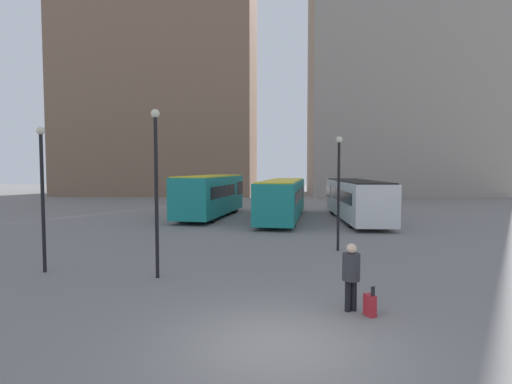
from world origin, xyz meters
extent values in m
plane|color=slate|center=(0.00, 0.00, 0.00)|extent=(160.00, 160.00, 0.00)
cube|color=#7F604C|center=(-17.09, 48.60, 18.68)|extent=(26.26, 14.34, 37.37)
cube|color=gray|center=(15.95, 48.60, 17.01)|extent=(23.98, 13.42, 34.03)
cube|color=#19847F|center=(-5.22, 21.29, 1.65)|extent=(3.83, 10.12, 2.72)
cube|color=black|center=(-4.70, 25.30, 2.00)|extent=(2.83, 2.14, 1.04)
cube|color=black|center=(-5.34, 20.41, 2.00)|extent=(3.40, 6.60, 0.82)
cube|color=yellow|center=(-5.22, 21.29, 3.06)|extent=(3.60, 9.89, 0.08)
cylinder|color=black|center=(-4.83, 24.32, 0.53)|extent=(2.59, 1.38, 1.06)
cylinder|color=black|center=(-5.62, 18.25, 0.53)|extent=(2.59, 1.38, 1.06)
cube|color=#19847F|center=(0.12, 20.20, 1.49)|extent=(3.60, 11.76, 2.48)
cube|color=black|center=(0.61, 24.92, 1.80)|extent=(2.67, 2.36, 0.94)
cube|color=black|center=(0.02, 19.17, 1.80)|extent=(3.20, 7.62, 0.74)
cube|color=yellow|center=(0.12, 20.20, 2.77)|extent=(3.38, 11.51, 0.08)
cylinder|color=black|center=(0.49, 23.77, 0.45)|extent=(2.41, 1.14, 0.90)
cylinder|color=black|center=(-0.24, 16.63, 0.45)|extent=(2.41, 1.14, 0.90)
cube|color=silver|center=(5.22, 20.12, 1.49)|extent=(2.77, 11.85, 2.44)
cube|color=black|center=(5.10, 24.96, 1.80)|extent=(2.56, 2.23, 0.93)
cube|color=black|center=(5.25, 19.06, 1.80)|extent=(2.69, 7.61, 0.73)
cube|color=black|center=(5.22, 20.12, 2.75)|extent=(2.56, 11.61, 0.08)
cylinder|color=black|center=(5.13, 23.78, 0.49)|extent=(2.39, 1.04, 0.98)
cylinder|color=black|center=(5.32, 16.47, 0.49)|extent=(2.39, 1.04, 0.98)
cylinder|color=black|center=(1.76, 2.04, 0.39)|extent=(0.20, 0.20, 0.79)
cylinder|color=black|center=(1.91, 2.11, 0.39)|extent=(0.20, 0.20, 0.79)
cylinder|color=#2D2D33|center=(1.83, 2.08, 1.13)|extent=(0.59, 0.59, 0.68)
sphere|color=beige|center=(1.83, 2.08, 1.60)|extent=(0.26, 0.26, 0.26)
cube|color=#B7232D|center=(2.24, 1.77, 0.26)|extent=(0.29, 0.36, 0.52)
cube|color=black|center=(2.29, 1.67, 0.64)|extent=(0.10, 0.06, 0.24)
cylinder|color=black|center=(-4.00, 4.78, 2.65)|extent=(0.12, 0.12, 5.29)
sphere|color=beige|center=(-4.00, 4.78, 5.37)|extent=(0.28, 0.28, 0.28)
cylinder|color=black|center=(2.55, 9.60, 2.38)|extent=(0.12, 0.12, 4.76)
sphere|color=beige|center=(2.55, 9.60, 4.85)|extent=(0.28, 0.28, 0.28)
cylinder|color=black|center=(-8.15, 5.24, 2.41)|extent=(0.12, 0.12, 4.81)
sphere|color=beige|center=(-8.15, 5.24, 4.90)|extent=(0.28, 0.28, 0.28)
camera|label=1|loc=(0.10, -7.95, 3.59)|focal=28.00mm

